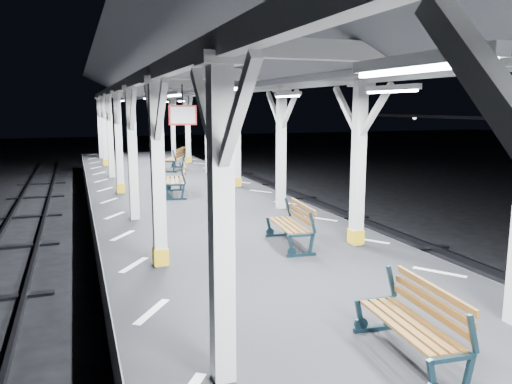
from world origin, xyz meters
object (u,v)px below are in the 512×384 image
bench_mid (294,223)px  bench_extra (176,158)px  bench_near (417,321)px  bench_far (178,179)px

bench_mid → bench_extra: bench_extra is taller
bench_mid → bench_extra: (0.10, 13.06, 0.07)m
bench_near → bench_mid: bearing=87.4°
bench_mid → bench_near: bearing=-91.5°
bench_mid → bench_far: size_ratio=0.87×
bench_near → bench_extra: size_ratio=0.84×
bench_near → bench_far: bearing=97.2°
bench_far → bench_extra: bearing=89.7°
bench_mid → bench_extra: 13.06m
bench_extra → bench_near: bearing=-68.4°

